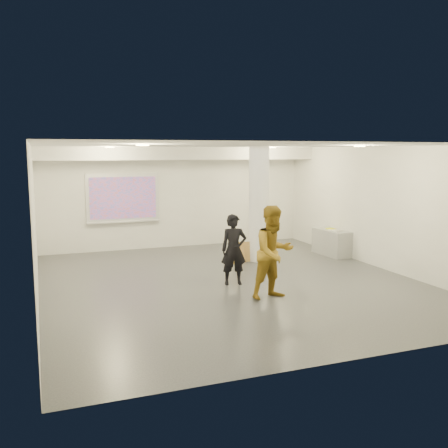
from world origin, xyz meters
name	(u,v)px	position (x,y,z in m)	size (l,w,h in m)	color
floor	(230,282)	(0.00, 0.00, 0.00)	(8.00, 9.00, 0.01)	#34363B
ceiling	(231,145)	(0.00, 0.00, 3.00)	(8.00, 9.00, 0.01)	white
wall_back	(176,197)	(0.00, 4.50, 1.50)	(8.00, 0.01, 3.00)	silver
wall_front	(352,255)	(0.00, -4.50, 1.50)	(8.00, 0.01, 3.00)	silver
wall_left	(34,225)	(-4.00, 0.00, 1.50)	(0.01, 9.00, 3.00)	silver
wall_right	(382,208)	(4.00, 0.00, 1.50)	(0.01, 9.00, 3.00)	silver
soffit_band	(181,153)	(0.00, 3.95, 2.82)	(8.00, 1.10, 0.36)	silver
downlight_nw	(110,147)	(-2.20, 2.50, 2.98)	(0.22, 0.22, 0.02)	#FFD280
downlight_ne	(272,148)	(2.20, 2.50, 2.98)	(0.22, 0.22, 0.02)	#FFD280
downlight_sw	(142,145)	(-2.20, -1.50, 2.98)	(0.22, 0.22, 0.02)	#FFD280
downlight_se	(360,146)	(2.20, -1.50, 2.98)	(0.22, 0.22, 0.02)	#FFD280
column	(259,204)	(1.50, 1.80, 1.50)	(0.52, 0.52, 3.00)	white
projection_screen	(123,198)	(-1.60, 4.45, 1.53)	(2.10, 0.13, 1.42)	silver
credenza	(332,242)	(3.72, 1.73, 0.36)	(0.51, 1.22, 0.71)	gray
papers_stack	(336,230)	(3.75, 1.60, 0.72)	(0.27, 0.35, 0.02)	silver
postit_pad	(331,229)	(3.75, 1.82, 0.73)	(0.20, 0.27, 0.03)	#D2DF10
cardboard_back	(242,252)	(1.04, 1.81, 0.27)	(0.48, 0.04, 0.53)	#9E7A40
cardboard_front	(237,254)	(0.86, 1.70, 0.25)	(0.45, 0.05, 0.50)	#9E7A40
woman	(234,250)	(0.01, -0.19, 0.77)	(0.56, 0.37, 1.53)	black
man	(274,252)	(0.35, -1.43, 0.92)	(0.89, 0.70, 1.84)	olive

